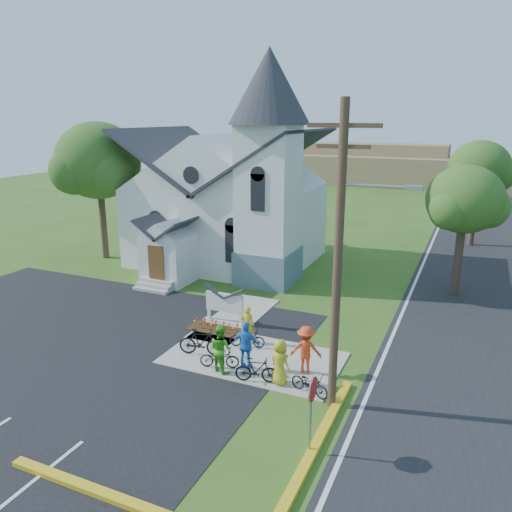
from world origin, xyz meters
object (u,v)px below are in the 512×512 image
at_px(cyclist_2, 246,345).
at_px(bike_4, 310,383).
at_px(cyclist_0, 248,325).
at_px(cyclist_1, 220,348).
at_px(bike_1, 201,342).
at_px(church_sign, 225,303).
at_px(stop_sign, 312,399).
at_px(bike_3, 256,370).
at_px(utility_pole, 340,252).
at_px(cyclist_4, 280,362).
at_px(cyclist_3, 306,349).
at_px(bike_2, 219,358).
at_px(bike_0, 247,338).

distance_m(cyclist_2, bike_4, 2.98).
relative_size(cyclist_0, bike_4, 1.07).
bearing_deg(cyclist_1, bike_1, -11.53).
bearing_deg(cyclist_2, church_sign, -54.73).
bearing_deg(stop_sign, cyclist_0, 128.88).
height_order(church_sign, cyclist_1, cyclist_1).
bearing_deg(cyclist_0, cyclist_1, 87.03).
distance_m(stop_sign, bike_3, 4.46).
bearing_deg(utility_pole, cyclist_4, 165.72).
bearing_deg(stop_sign, bike_1, 145.87).
xyz_separation_m(stop_sign, cyclist_3, (-1.65, 4.44, -0.80)).
height_order(bike_2, bike_3, bike_3).
bearing_deg(utility_pole, cyclist_1, 173.57).
relative_size(utility_pole, bike_2, 6.49).
height_order(stop_sign, cyclist_0, stop_sign).
height_order(cyclist_0, cyclist_4, cyclist_4).
distance_m(stop_sign, cyclist_4, 4.04).
bearing_deg(cyclist_4, utility_pole, -172.90).
relative_size(cyclist_3, cyclist_4, 1.08).
distance_m(cyclist_0, bike_1, 2.22).
relative_size(church_sign, cyclist_1, 1.19).
bearing_deg(bike_2, cyclist_4, -111.38).
bearing_deg(cyclist_4, cyclist_2, 2.47).
distance_m(bike_0, bike_4, 4.33).
relative_size(stop_sign, bike_1, 1.33).
distance_m(cyclist_1, bike_2, 0.59).
bearing_deg(cyclist_2, bike_2, 18.32).
relative_size(utility_pole, stop_sign, 4.03).
bearing_deg(bike_2, bike_1, 44.48).
xyz_separation_m(cyclist_1, bike_3, (1.59, -0.21, -0.45)).
bearing_deg(bike_3, cyclist_4, -88.66).
relative_size(cyclist_3, bike_3, 1.17).
distance_m(cyclist_1, cyclist_4, 2.40).
xyz_separation_m(bike_2, cyclist_3, (3.15, 1.02, 0.52)).
height_order(church_sign, bike_2, church_sign).
bearing_deg(cyclist_0, cyclist_3, 149.86).
bearing_deg(bike_1, stop_sign, -137.80).
xyz_separation_m(church_sign, bike_1, (0.66, -3.35, -0.42)).
bearing_deg(bike_0, cyclist_1, 164.72).
distance_m(utility_pole, cyclist_3, 5.01).
bearing_deg(stop_sign, bike_2, 144.50).
height_order(stop_sign, bike_0, stop_sign).
xyz_separation_m(church_sign, cyclist_4, (4.40, -4.15, -0.12)).
height_order(bike_1, cyclist_4, cyclist_4).
height_order(bike_1, bike_2, bike_1).
height_order(cyclist_0, bike_1, cyclist_0).
relative_size(bike_0, bike_3, 0.95).
xyz_separation_m(bike_1, cyclist_2, (2.14, -0.25, 0.39)).
distance_m(church_sign, cyclist_3, 5.80).
xyz_separation_m(cyclist_0, bike_2, (-0.06, -2.45, -0.42)).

